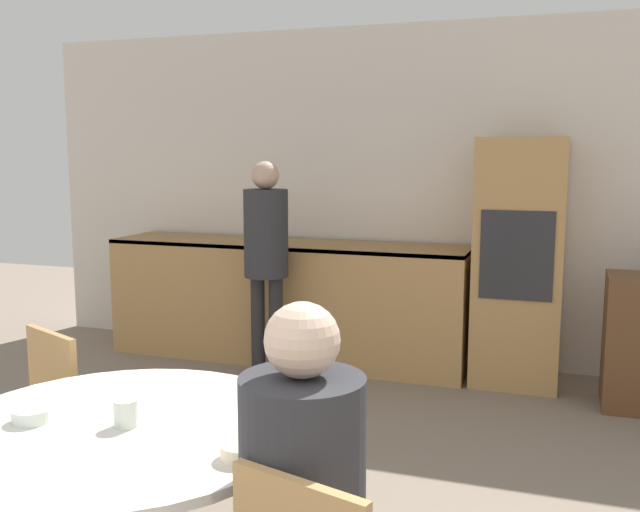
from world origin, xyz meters
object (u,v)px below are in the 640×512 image
person_standing (266,245)px  bowl_near (242,451)px  chair_far_left (33,428)px  oven_unit (519,262)px  bowl_centre (32,415)px  cup (126,413)px  person_seated (300,504)px  dining_table (126,489)px

person_standing → bowl_near: size_ratio=12.18×
chair_far_left → oven_unit: bearing=82.3°
oven_unit → chair_far_left: oven_unit is taller
oven_unit → bowl_centre: 3.61m
oven_unit → cup: size_ratio=19.65×
person_seated → chair_far_left: bearing=155.6°
person_standing → bowl_centre: person_standing is taller
oven_unit → bowl_near: (-0.54, -3.40, -0.07)m
chair_far_left → person_standing: 2.40m
oven_unit → bowl_near: bearing=-99.0°
cup → bowl_near: (0.45, -0.10, -0.02)m
oven_unit → chair_far_left: bearing=-121.5°
oven_unit → dining_table: oven_unit is taller
person_standing → oven_unit: bearing=16.4°
person_seated → bowl_near: 0.26m
person_seated → oven_unit: bearing=84.8°
bowl_near → person_seated: bearing=-28.3°
oven_unit → cup: oven_unit is taller
dining_table → chair_far_left: (-0.74, 0.42, -0.05)m
person_standing → bowl_near: bearing=-67.8°
dining_table → cup: cup is taller
oven_unit → bowl_near: oven_unit is taller
oven_unit → bowl_near: 3.44m
person_seated → person_standing: size_ratio=0.80×
person_seated → cup: 0.71m
oven_unit → cup: bearing=-106.7°
person_seated → bowl_near: bearing=151.7°
oven_unit → person_seated: 3.53m
dining_table → chair_far_left: chair_far_left is taller
chair_far_left → bowl_centre: chair_far_left is taller
person_standing → bowl_near: (1.18, -2.89, -0.18)m
chair_far_left → person_seated: (1.43, -0.65, 0.23)m
dining_table → chair_far_left: size_ratio=1.32×
cup → person_seated: bearing=-17.8°
bowl_near → chair_far_left: bearing=156.3°
chair_far_left → person_seated: 1.59m
person_seated → bowl_near: size_ratio=9.78×
oven_unit → person_seated: (-0.32, -3.51, -0.14)m
oven_unit → dining_table: (-1.01, -3.29, -0.32)m
cup → bowl_near: cup is taller
dining_table → chair_far_left: 0.86m
person_standing → bowl_near: 3.13m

